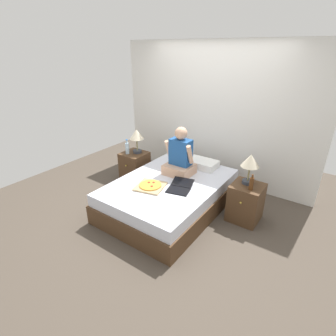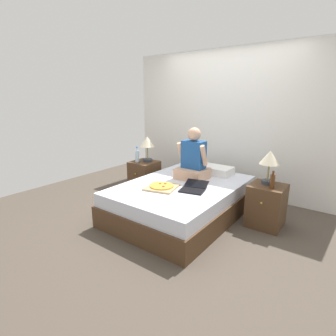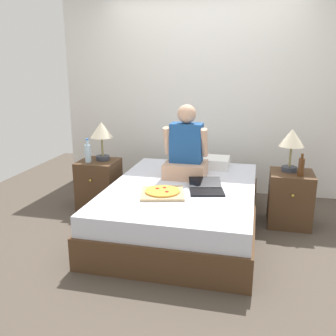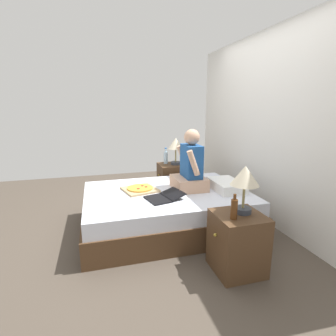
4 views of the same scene
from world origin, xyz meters
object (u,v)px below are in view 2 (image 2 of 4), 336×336
at_px(beer_bottle, 272,181).
at_px(lamp_on_left_nightstand, 147,143).
at_px(nightstand_right, 266,205).
at_px(water_bottle, 137,156).
at_px(laptop, 193,188).
at_px(lamp_on_right_nightstand, 270,160).
at_px(bed, 182,200).
at_px(nightstand_left, 144,177).
at_px(person_seated, 193,160).
at_px(pizza_box, 162,187).

bearing_deg(beer_bottle, lamp_on_left_nightstand, 176.11).
distance_m(lamp_on_left_nightstand, nightstand_right, 2.22).
bearing_deg(water_bottle, laptop, -16.52).
xyz_separation_m(lamp_on_left_nightstand, lamp_on_right_nightstand, (2.11, 0.00, 0.00)).
bearing_deg(bed, lamp_on_left_nightstand, 156.98).
bearing_deg(laptop, nightstand_left, 159.14).
distance_m(bed, laptop, 0.39).
relative_size(bed, person_seated, 2.68).
bearing_deg(beer_bottle, water_bottle, 179.75).
bearing_deg(lamp_on_left_nightstand, nightstand_left, -128.63).
height_order(lamp_on_left_nightstand, water_bottle, lamp_on_left_nightstand).
relative_size(bed, pizza_box, 4.31).
height_order(lamp_on_left_nightstand, person_seated, person_seated).
xyz_separation_m(lamp_on_left_nightstand, beer_bottle, (2.21, -0.15, -0.23)).
distance_m(beer_bottle, pizza_box, 1.44).
height_order(lamp_on_right_nightstand, laptop, lamp_on_right_nightstand).
relative_size(nightstand_left, laptop, 1.20).
distance_m(nightstand_right, pizza_box, 1.43).
bearing_deg(person_seated, nightstand_left, 176.23).
relative_size(nightstand_left, lamp_on_right_nightstand, 1.28).
bearing_deg(laptop, beer_bottle, 24.67).
bearing_deg(person_seated, water_bottle, -179.00).
height_order(nightstand_right, lamp_on_right_nightstand, lamp_on_right_nightstand).
height_order(bed, lamp_on_left_nightstand, lamp_on_left_nightstand).
height_order(bed, lamp_on_right_nightstand, lamp_on_right_nightstand).
distance_m(nightstand_left, nightstand_right, 2.18).
xyz_separation_m(beer_bottle, pizza_box, (-1.29, -0.62, -0.17)).
bearing_deg(nightstand_left, lamp_on_right_nightstand, 1.34).
xyz_separation_m(lamp_on_right_nightstand, pizza_box, (-1.19, -0.77, -0.40)).
bearing_deg(nightstand_right, pizza_box, -149.54).
bearing_deg(person_seated, lamp_on_right_nightstand, 6.30).
height_order(nightstand_right, laptop, nightstand_right).
relative_size(nightstand_left, pizza_box, 1.18).
bearing_deg(water_bottle, bed, -14.65).
bearing_deg(nightstand_left, beer_bottle, -2.55).
xyz_separation_m(bed, nightstand_left, (-1.09, 0.40, 0.05)).
bearing_deg(bed, beer_bottle, 14.31).
xyz_separation_m(nightstand_left, person_seated, (1.06, -0.07, 0.48)).
bearing_deg(nightstand_left, nightstand_right, 0.00).
bearing_deg(nightstand_right, lamp_on_left_nightstand, 178.66).
bearing_deg(pizza_box, laptop, 27.62).
distance_m(lamp_on_right_nightstand, person_seated, 1.10).
relative_size(water_bottle, person_seated, 0.35).
xyz_separation_m(bed, lamp_on_right_nightstand, (1.06, 0.45, 0.66)).
relative_size(bed, lamp_on_right_nightstand, 4.64).
distance_m(bed, beer_bottle, 1.27).
height_order(nightstand_left, lamp_on_right_nightstand, lamp_on_right_nightstand).
xyz_separation_m(person_seated, pizza_box, (-0.10, -0.65, -0.27)).
xyz_separation_m(lamp_on_left_nightstand, pizza_box, (0.92, -0.77, -0.40)).
relative_size(beer_bottle, pizza_box, 0.47).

